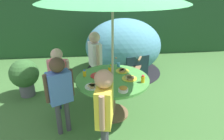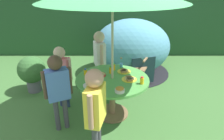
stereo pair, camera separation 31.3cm
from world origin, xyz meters
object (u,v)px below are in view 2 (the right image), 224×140
object	(u,v)px
child_in_white_shirt	(100,54)
child_in_pink_shirt	(61,70)
plate_mid_right	(124,71)
cup_near	(121,65)
plate_far_right	(99,75)
juice_bottle_far_left	(85,72)
child_in_yellow_shirt	(95,105)
plate_back_edge	(91,85)
snack_bowl	(120,90)
juice_bottle_center_back	(111,70)
juice_bottle_near_left	(142,81)
juice_bottle_near_right	(113,67)
dome_tent	(132,47)
wooden_chair	(136,60)
plate_center_front	(129,79)
child_in_blue_shirt	(58,85)
potted_plant	(32,71)
garden_table	(112,86)

from	to	relation	value
child_in_white_shirt	child_in_pink_shirt	bearing A→B (deg)	-63.07
plate_mid_right	cup_near	xyz separation A→B (m)	(-0.04, 0.23, 0.02)
plate_far_right	juice_bottle_far_left	size ratio (longest dim) A/B	2.21
child_in_yellow_shirt	juice_bottle_far_left	distance (m)	1.08
child_in_white_shirt	plate_back_edge	xyz separation A→B (m)	(-0.07, -1.10, -0.10)
snack_bowl	juice_bottle_center_back	world-z (taller)	juice_bottle_center_back
juice_bottle_near_left	juice_bottle_near_right	xyz separation A→B (m)	(-0.43, 0.53, 0.00)
plate_far_right	juice_bottle_near_right	xyz separation A→B (m)	(0.25, 0.23, 0.05)
juice_bottle_center_back	snack_bowl	bearing A→B (deg)	-78.64
juice_bottle_far_left	dome_tent	bearing A→B (deg)	61.38
wooden_chair	juice_bottle_far_left	bearing A→B (deg)	-108.44
plate_far_right	plate_back_edge	bearing A→B (deg)	-105.31
plate_center_front	child_in_white_shirt	bearing A→B (deg)	120.30
snack_bowl	plate_center_front	xyz separation A→B (m)	(0.16, 0.39, -0.02)
child_in_white_shirt	juice_bottle_far_left	bearing A→B (deg)	-32.15
snack_bowl	plate_mid_right	bearing A→B (deg)	81.90
child_in_pink_shirt	child_in_blue_shirt	distance (m)	0.62
child_in_yellow_shirt	plate_back_edge	world-z (taller)	child_in_yellow_shirt
dome_tent	plate_mid_right	distance (m)	1.60
potted_plant	juice_bottle_near_right	xyz separation A→B (m)	(1.67, -0.48, 0.30)
plate_far_right	juice_bottle_far_left	distance (m)	0.23
snack_bowl	juice_bottle_near_right	bearing A→B (deg)	95.96
potted_plant	juice_bottle_near_left	bearing A→B (deg)	-25.79
child_in_pink_shirt	juice_bottle_near_left	distance (m)	1.39
child_in_blue_shirt	garden_table	bearing A→B (deg)	0.00
dome_tent	plate_center_front	world-z (taller)	dome_tent
child_in_pink_shirt	juice_bottle_near_right	size ratio (longest dim) A/B	9.23
potted_plant	juice_bottle_near_right	distance (m)	1.76
potted_plant	plate_mid_right	xyz separation A→B (m)	(1.84, -0.57, 0.26)
dome_tent	juice_bottle_center_back	world-z (taller)	dome_tent
wooden_chair	juice_bottle_near_left	bearing A→B (deg)	-69.56
wooden_chair	plate_center_front	distance (m)	1.29
garden_table	wooden_chair	bearing A→B (deg)	65.99
garden_table	dome_tent	world-z (taller)	dome_tent
child_in_white_shirt	plate_center_front	bearing A→B (deg)	13.55
child_in_white_shirt	juice_bottle_near_left	world-z (taller)	child_in_white_shirt
wooden_chair	juice_bottle_center_back	world-z (taller)	wooden_chair
child_in_pink_shirt	plate_center_front	size ratio (longest dim) A/B	4.75
potted_plant	child_in_white_shirt	world-z (taller)	child_in_white_shirt
potted_plant	juice_bottle_near_right	bearing A→B (deg)	-16.11
child_in_blue_shirt	juice_bottle_far_left	xyz separation A→B (m)	(0.33, 0.50, -0.03)
juice_bottle_near_right	wooden_chair	bearing A→B (deg)	59.29
dome_tent	juice_bottle_center_back	xyz separation A→B (m)	(-0.51, -1.63, 0.09)
plate_mid_right	plate_far_right	distance (m)	0.45
child_in_blue_shirt	juice_bottle_far_left	size ratio (longest dim) A/B	10.83
dome_tent	child_in_yellow_shirt	xyz separation A→B (m)	(-0.68, -2.75, 0.14)
plate_center_front	dome_tent	bearing A→B (deg)	83.54
child_in_white_shirt	plate_far_right	size ratio (longest dim) A/B	5.12
child_in_white_shirt	child_in_blue_shirt	world-z (taller)	child_in_white_shirt
juice_bottle_far_left	wooden_chair	bearing A→B (deg)	47.55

